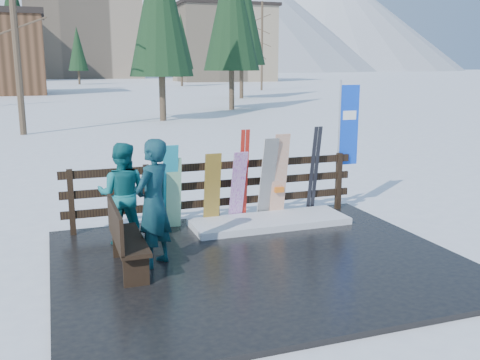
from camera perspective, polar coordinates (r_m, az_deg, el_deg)
name	(u,v)px	position (r m, az deg, el deg)	size (l,w,h in m)	color
ground	(259,264)	(8.22, 2.04, -8.93)	(700.00, 700.00, 0.00)	white
deck	(259,261)	(8.21, 2.04, -8.67)	(6.00, 5.00, 0.08)	black
fence	(216,186)	(10.00, -2.55, -0.69)	(5.60, 0.10, 1.15)	black
snow_patch	(270,222)	(9.88, 3.17, -4.44)	(2.89, 1.00, 0.12)	white
bench	(124,236)	(7.75, -12.32, -5.87)	(0.40, 1.50, 0.97)	black
snowboard_0	(170,187)	(9.55, -7.46, -0.73)	(0.26, 0.03, 1.56)	#1FA2BB
snowboard_1	(174,193)	(9.59, -7.08, -1.40)	(0.27, 0.03, 1.30)	white
snowboard_2	(212,189)	(9.75, -2.98, -0.95)	(0.30, 0.03, 1.35)	yellow
snowboard_3	(238,187)	(9.90, -0.23, -0.71)	(0.26, 0.03, 1.40)	white
snowboard_4	(268,178)	(10.08, 2.96, 0.16)	(0.28, 0.03, 1.62)	black
snowboard_5	(280,176)	(10.17, 4.24, 0.43)	(0.29, 0.03, 1.66)	white
ski_pair_a	(244,175)	(9.97, 0.38, 0.52)	(0.16, 0.24, 1.74)	red
ski_pair_b	(314,170)	(10.55, 7.90, 1.05)	(0.17, 0.30, 1.74)	black
rental_flag	(346,130)	(11.00, 11.29, 5.26)	(0.45, 0.04, 2.60)	silver
person_front	(153,203)	(7.78, -9.22, -2.46)	(0.68, 0.45, 1.87)	#124C47
person_back	(122,194)	(8.81, -12.43, -1.50)	(0.82, 0.64, 1.68)	#126267
resort_buildings	(64,33)	(122.79, -18.28, 14.69)	(73.00, 87.60, 22.60)	tan
trees	(104,40)	(56.76, -14.35, 14.30)	(42.00, 68.72, 12.63)	#382B1E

